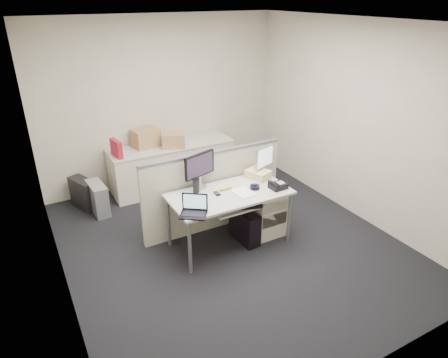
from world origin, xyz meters
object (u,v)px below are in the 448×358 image
desk_phone (278,186)px  laptop (193,207)px  monitor_main (200,171)px  desk (230,198)px

desk_phone → laptop: bearing=-177.1°
monitor_main → desk: bearing=-69.7°
laptop → desk: bearing=59.8°
monitor_main → desk_phone: (0.85, -0.50, -0.20)m
desk_phone → desk: bearing=161.5°
monitor_main → laptop: monitor_main is taller
monitor_main → laptop: 0.72m
desk → laptop: (-0.62, -0.28, 0.18)m
monitor_main → desk_phone: monitor_main is taller
monitor_main → laptop: (-0.37, -0.60, -0.12)m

